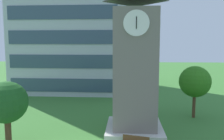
{
  "coord_description": "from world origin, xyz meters",
  "views": [
    {
      "loc": [
        3.06,
        -12.72,
        6.89
      ],
      "look_at": [
        1.83,
        5.14,
        4.9
      ],
      "focal_mm": 35.26,
      "sensor_mm": 36.0,
      "label": 1
    }
  ],
  "objects": [
    {
      "name": "tree_streetside",
      "position": [
        9.51,
        8.38,
        3.48
      ],
      "size": [
        2.97,
        2.97,
        4.98
      ],
      "color": "#513823",
      "rests_on": "ground"
    },
    {
      "name": "clock_tower",
      "position": [
        3.67,
        4.13,
        5.13
      ],
      "size": [
        4.35,
        4.35,
        11.4
      ],
      "color": "slate",
      "rests_on": "ground"
    },
    {
      "name": "tree_near_tower",
      "position": [
        -5.09,
        1.34,
        3.04
      ],
      "size": [
        2.85,
        2.85,
        4.49
      ],
      "color": "#513823",
      "rests_on": "ground"
    }
  ]
}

